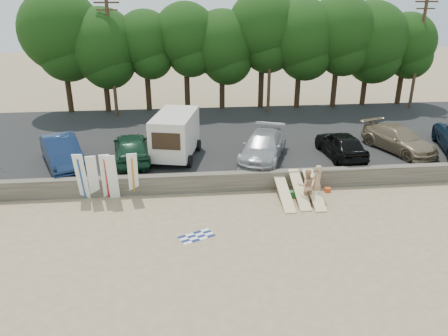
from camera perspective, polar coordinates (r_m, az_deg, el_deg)
The scene contains 24 objects.
ground at distance 21.04m, azimuth 8.70°, elevation -6.01°, with size 120.00×120.00×0.00m, color tan.
seawall at distance 23.44m, azimuth 7.02°, elevation -1.48°, with size 44.00×0.50×1.00m, color #6B6356.
parking_lot at distance 30.36m, azimuth 4.00°, elevation 3.97°, with size 44.00×14.50×0.70m, color #282828.
treeline at distance 35.84m, azimuth 1.96°, elevation 16.78°, with size 33.02×6.46×9.37m.
utility_poles at distance 34.88m, azimuth 6.05°, elevation 14.88°, with size 25.80×0.26×9.00m.
box_trailer at distance 25.37m, azimuth -6.39°, elevation 4.49°, with size 3.09×4.50×2.64m.
car_0 at distance 25.97m, azimuth -20.43°, elevation 2.06°, with size 1.73×4.95×1.63m, color #142548.
car_1 at distance 25.49m, azimuth -11.97°, elevation 2.68°, with size 1.96×4.87×1.66m, color #143722.
car_2 at distance 25.31m, azimuth 5.12°, elevation 2.81°, with size 2.17×5.33×1.55m, color #99999E.
car_3 at distance 26.53m, azimuth 15.00°, elevation 3.03°, with size 1.80×4.48×1.53m, color black.
car_4 at distance 28.64m, azimuth 21.88°, elevation 3.51°, with size 2.06×5.07×1.47m, color #7D6A4F.
surfboard_upright_0 at distance 22.74m, azimuth -18.13°, elevation -1.10°, with size 0.50×0.06×2.60m, color white.
surfboard_upright_1 at distance 22.60m, azimuth -16.74°, elevation -1.15°, with size 0.50×0.06×2.60m, color white.
surfboard_upright_2 at distance 22.47m, azimuth -15.11°, elevation -1.06°, with size 0.50×0.06×2.60m, color white.
surfboard_upright_3 at distance 22.28m, azimuth -14.37°, elevation -1.19°, with size 0.50×0.06×2.60m, color white.
surfboard_upright_4 at distance 22.34m, azimuth -11.80°, elevation -0.89°, with size 0.50×0.06×2.60m, color white.
surfboard_low_0 at distance 22.15m, azimuth 7.88°, elevation -3.24°, with size 0.56×3.00×0.07m, color beige.
surfboard_low_1 at distance 22.38m, azimuth 9.82°, elevation -2.75°, with size 0.56×3.00×0.07m, color beige.
surfboard_low_2 at distance 22.42m, azimuth 11.67°, elevation -2.77°, with size 0.56×3.00×0.07m, color beige.
beachgoer_a at distance 22.39m, azimuth 12.01°, elevation -1.82°, with size 0.67×0.44×1.84m, color tan.
beachgoer_b at distance 22.08m, azimuth 10.71°, elevation -2.25°, with size 0.83×0.65×1.71m, color tan.
cooler at distance 22.69m, azimuth 8.96°, elevation -3.37°, with size 0.38×0.30×0.32m, color green.
gear_bag at distance 23.63m, azimuth 13.37°, elevation -2.78°, with size 0.30×0.25×0.22m, color #D54B19.
beach_towel at distance 19.11m, azimuth -3.61°, elevation -8.90°, with size 1.50×1.50×0.00m, color white.
Camera 1 is at (-4.98, -17.88, 9.91)m, focal length 35.00 mm.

